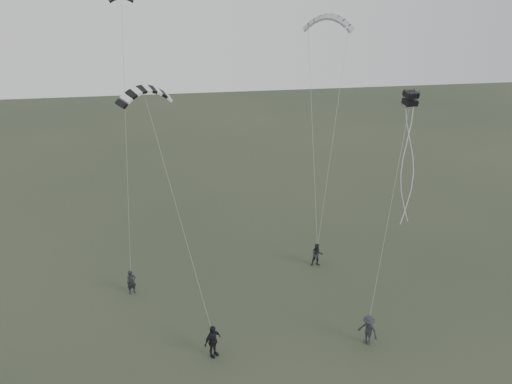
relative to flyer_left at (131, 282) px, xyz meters
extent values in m
plane|color=#2C3826|center=(7.38, -6.35, -0.83)|extent=(140.00, 140.00, 0.00)
imported|color=black|center=(0.00, 0.00, 0.00)|extent=(0.71, 0.59, 1.66)
imported|color=#242429|center=(12.96, 1.32, 0.03)|extent=(0.89, 0.72, 1.72)
imported|color=black|center=(4.74, -6.89, 0.15)|extent=(1.20, 1.09, 1.96)
imported|color=#29292E|center=(13.44, -7.33, 0.10)|extent=(1.27, 1.37, 1.85)
camera|label=1|loc=(3.45, -28.74, 18.18)|focal=35.00mm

